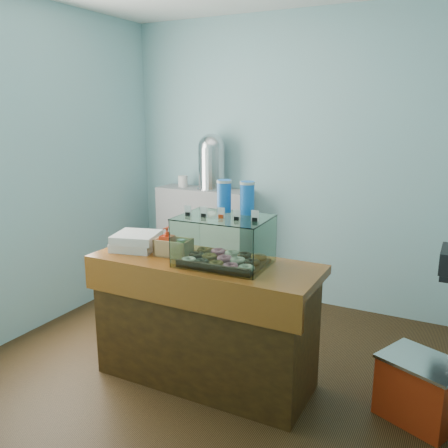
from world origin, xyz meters
The scene contains 9 objects.
ground centered at (0.00, 0.00, 0.00)m, with size 3.50×3.50×0.00m, color black.
room_shell centered at (0.03, 0.01, 1.71)m, with size 3.54×3.04×2.82m.
counter centered at (0.00, -0.25, 0.46)m, with size 1.60×0.60×0.90m.
back_shelf centered at (-0.90, 1.32, 0.55)m, with size 1.00×0.32×1.10m, color gray.
display_case centered at (0.16, -0.22, 1.07)m, with size 0.61×0.46×0.54m.
condiment_crate centered at (-0.26, -0.25, 0.97)m, with size 0.26×0.17×0.20m.
pastry_boxes centered at (-0.58, -0.24, 0.96)m, with size 0.38×0.38×0.12m.
coffee_urn centered at (-0.81, 1.34, 1.40)m, with size 0.31×0.31×0.57m.
red_cooler centered at (1.41, -0.03, 0.21)m, with size 0.57×0.51×0.41m.
Camera 1 is at (1.54, -2.92, 1.90)m, focal length 38.00 mm.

